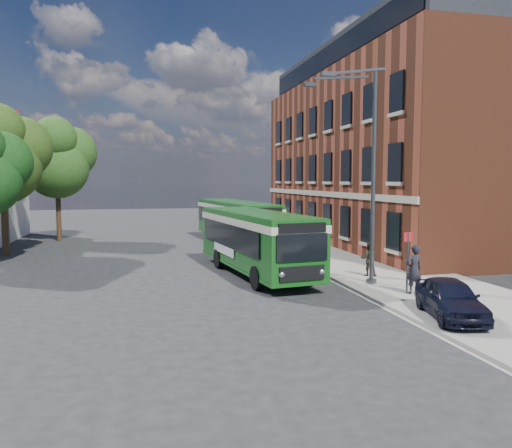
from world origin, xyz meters
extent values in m
plane|color=#252527|center=(0.00, 0.00, 0.00)|extent=(120.00, 120.00, 0.00)
cube|color=gray|center=(7.00, 8.00, 0.07)|extent=(6.00, 48.00, 0.15)
cube|color=beige|center=(3.95, 8.00, 0.01)|extent=(0.12, 48.00, 0.01)
cube|color=brown|center=(14.00, 12.00, 6.00)|extent=(12.00, 26.00, 12.00)
cube|color=beige|center=(7.96, 12.00, 3.60)|extent=(0.12, 26.00, 0.35)
cube|color=black|center=(14.00, 12.00, 13.10)|extent=(10.80, 24.80, 2.20)
cube|color=black|center=(8.57, 12.00, 13.10)|extent=(0.08, 24.00, 1.40)
cylinder|color=#3E4144|center=(-12.50, 13.00, 4.50)|extent=(0.10, 0.10, 9.00)
cube|color=#A31223|center=(-12.05, 13.00, 8.60)|extent=(0.90, 0.02, 0.60)
cylinder|color=#3E4144|center=(5.20, -2.00, 0.15)|extent=(0.44, 0.44, 0.30)
cylinder|color=#3E4144|center=(5.20, -2.00, 4.50)|extent=(0.18, 0.18, 9.00)
cube|color=#3E4144|center=(3.96, -2.60, 8.80)|extent=(2.58, 0.46, 0.37)
cube|color=#3E4144|center=(3.96, -1.40, 8.80)|extent=(2.58, 0.46, 0.37)
cube|color=#3E4144|center=(2.73, -3.08, 8.55)|extent=(0.55, 0.22, 0.16)
cube|color=#3E4144|center=(2.73, -0.92, 8.55)|extent=(0.55, 0.22, 0.16)
cylinder|color=#3E4144|center=(5.60, -4.20, 1.25)|extent=(0.08, 0.08, 2.50)
cube|color=red|center=(5.60, -4.20, 2.35)|extent=(0.35, 0.04, 0.35)
cube|color=#135316|center=(1.00, 1.80, 1.77)|extent=(3.78, 10.39, 2.45)
cube|color=#135316|center=(1.00, 1.80, 0.50)|extent=(3.82, 10.44, 0.14)
cube|color=black|center=(-0.30, 1.94, 1.90)|extent=(1.15, 8.30, 1.10)
cube|color=black|center=(2.23, 2.26, 1.90)|extent=(1.15, 8.30, 1.10)
cube|color=beige|center=(1.00, 1.80, 2.60)|extent=(3.85, 10.46, 0.32)
cube|color=#135316|center=(1.00, 1.80, 2.96)|extent=(3.67, 10.28, 0.12)
cube|color=black|center=(1.66, -3.26, 1.95)|extent=(2.14, 0.35, 1.05)
cube|color=black|center=(1.66, -3.27, 2.70)|extent=(1.99, 0.34, 0.38)
cube|color=black|center=(1.66, -3.27, 0.95)|extent=(1.89, 0.32, 0.55)
sphere|color=silver|center=(0.81, -3.36, 0.95)|extent=(0.26, 0.26, 0.26)
sphere|color=silver|center=(2.50, -3.15, 0.95)|extent=(0.26, 0.26, 0.26)
cube|color=black|center=(0.35, 6.87, 2.00)|extent=(1.99, 0.34, 0.90)
cube|color=white|center=(-0.40, 2.63, 1.15)|extent=(0.45, 3.18, 0.45)
cylinder|color=black|center=(0.26, -1.60, 0.50)|extent=(0.41, 1.03, 1.00)
cylinder|color=black|center=(2.58, -1.30, 0.50)|extent=(0.41, 1.03, 1.00)
cylinder|color=black|center=(-0.45, 3.91, 0.50)|extent=(0.41, 1.03, 1.00)
cylinder|color=black|center=(1.87, 4.21, 0.50)|extent=(0.41, 1.03, 1.00)
cube|color=#135116|center=(2.30, 13.56, 1.77)|extent=(3.87, 12.56, 2.45)
cube|color=#135116|center=(2.30, 13.56, 0.50)|extent=(3.91, 12.61, 0.14)
cube|color=black|center=(1.00, 13.71, 1.90)|extent=(1.26, 10.50, 1.10)
cube|color=black|center=(3.54, 14.00, 1.90)|extent=(1.26, 10.50, 1.10)
cube|color=beige|center=(2.30, 13.56, 2.60)|extent=(3.93, 12.63, 0.32)
cube|color=#135116|center=(2.30, 13.56, 2.96)|extent=(3.76, 12.45, 0.12)
cube|color=black|center=(3.00, 7.39, 1.95)|extent=(2.15, 0.32, 1.05)
cube|color=black|center=(3.00, 7.38, 2.70)|extent=(2.00, 0.30, 0.38)
cube|color=black|center=(3.00, 7.38, 0.95)|extent=(1.90, 0.29, 0.55)
sphere|color=silver|center=(2.15, 7.30, 0.95)|extent=(0.26, 0.26, 0.26)
sphere|color=silver|center=(3.84, 7.49, 0.95)|extent=(0.26, 0.26, 0.26)
cube|color=black|center=(1.61, 19.73, 2.00)|extent=(2.00, 0.30, 0.90)
cube|color=white|center=(0.91, 14.41, 1.15)|extent=(0.40, 3.18, 0.45)
cylinder|color=black|center=(1.63, 9.07, 0.50)|extent=(0.39, 1.03, 1.00)
cylinder|color=black|center=(3.96, 9.34, 0.50)|extent=(0.39, 1.03, 1.00)
cylinder|color=black|center=(0.76, 16.79, 0.50)|extent=(0.39, 1.03, 1.00)
cylinder|color=black|center=(3.09, 17.05, 0.50)|extent=(0.39, 1.03, 1.00)
imported|color=black|center=(5.18, -7.57, 0.78)|extent=(2.41, 3.97, 1.26)
imported|color=#222029|center=(5.86, -4.26, 1.10)|extent=(0.74, 0.54, 1.90)
imported|color=#28251D|center=(5.80, -0.52, 0.92)|extent=(0.92, 0.84, 1.55)
sphere|color=#153E13|center=(-11.46, 7.58, 5.50)|extent=(3.23, 3.23, 3.23)
cylinder|color=#362313|center=(-12.26, 11.11, 1.91)|extent=(0.36, 0.36, 3.81)
sphere|color=#2B4615|center=(-12.26, 11.11, 5.38)|extent=(4.51, 4.51, 4.51)
sphere|color=#2B4615|center=(-11.39, 11.81, 6.50)|extent=(3.81, 3.81, 3.81)
cylinder|color=#362313|center=(-10.23, 18.16, 1.94)|extent=(0.36, 0.36, 3.88)
sphere|color=#274D19|center=(-10.23, 18.16, 5.47)|extent=(4.59, 4.59, 4.59)
sphere|color=#274D19|center=(-9.35, 18.86, 6.62)|extent=(3.88, 3.88, 3.88)
sphere|color=#274D19|center=(-11.03, 17.54, 6.18)|extent=(3.53, 3.53, 3.53)
sphere|color=#274D19|center=(-10.23, 17.28, 7.50)|extent=(3.18, 3.18, 3.18)
camera|label=1|loc=(-4.42, -21.30, 4.51)|focal=35.00mm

